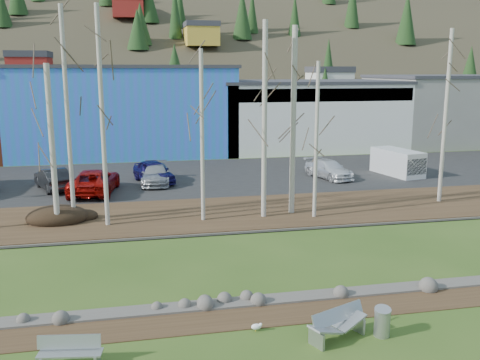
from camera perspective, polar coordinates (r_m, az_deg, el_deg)
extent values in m
plane|color=#2E4B16|center=(16.80, 9.72, -16.61)|extent=(200.00, 200.00, 0.00)
cube|color=#382616|center=(18.54, 7.30, -13.63)|extent=(80.00, 1.80, 0.03)
cube|color=#382616|center=(29.80, -0.45, -3.53)|extent=(80.00, 7.00, 0.15)
cube|color=black|center=(39.88, -3.41, 0.36)|extent=(80.00, 14.00, 0.14)
cube|color=blue|center=(52.84, -12.22, 7.22)|extent=(20.00, 12.00, 8.00)
cube|color=#333338|center=(52.70, -12.42, 11.72)|extent=(20.40, 12.24, 0.30)
cube|color=white|center=(55.76, 6.77, 6.85)|extent=(18.00, 12.00, 6.50)
cube|color=#333338|center=(55.58, 6.85, 10.35)|extent=(18.36, 12.24, 0.30)
cube|color=navy|center=(50.06, 8.99, 8.94)|extent=(17.64, 0.20, 1.20)
cube|color=slate|center=(62.67, 20.90, 6.93)|extent=(14.00, 12.00, 7.00)
cube|color=#333338|center=(62.51, 21.14, 10.26)|extent=(14.28, 12.24, 0.30)
cube|color=#A2A5A6|center=(15.75, -14.98, -18.05)|extent=(0.16, 0.53, 0.42)
cube|color=#A2A5A6|center=(15.87, -17.77, -16.10)|extent=(1.71, 0.37, 0.38)
cube|color=#A2A5A6|center=(15.80, -17.67, -17.20)|extent=(1.76, 0.73, 0.05)
cube|color=#A2A5A6|center=(16.33, 8.17, -16.46)|extent=(0.32, 0.60, 0.49)
cube|color=#A2A5A6|center=(17.40, 12.35, -14.76)|extent=(0.32, 0.60, 0.49)
cube|color=#A2A5A6|center=(16.88, 10.41, -13.93)|extent=(1.93, 0.99, 0.43)
cube|color=#96989B|center=(16.44, 9.08, -15.49)|extent=(1.11, 0.89, 0.36)
cube|color=#96989B|center=(17.09, 11.59, -14.49)|extent=(1.11, 0.89, 0.36)
cylinder|color=#A2A5A6|center=(17.23, 14.92, -14.54)|extent=(0.59, 0.59, 0.83)
cylinder|color=gold|center=(17.10, 1.67, -15.72)|extent=(0.01, 0.01, 0.09)
cylinder|color=gold|center=(17.15, 1.63, -15.64)|extent=(0.01, 0.01, 0.09)
ellipsoid|color=white|center=(17.08, 1.74, -15.37)|extent=(0.32, 0.18, 0.18)
cube|color=gray|center=(17.07, 1.74, -15.26)|extent=(0.22, 0.16, 0.02)
sphere|color=white|center=(17.03, 2.22, -15.15)|extent=(0.10, 0.10, 0.10)
cone|color=gold|center=(17.02, 2.44, -15.16)|extent=(0.06, 0.04, 0.03)
ellipsoid|color=black|center=(29.43, -18.90, -3.60)|extent=(3.17, 2.24, 0.62)
cylinder|color=beige|center=(28.43, -17.91, 6.47)|extent=(0.22, 0.22, 10.89)
cylinder|color=beige|center=(27.95, -19.40, 3.38)|extent=(0.28, 0.28, 8.07)
cylinder|color=beige|center=(27.18, -14.47, 6.39)|extent=(0.22, 0.22, 10.84)
cylinder|color=beige|center=(27.98, 2.62, 6.26)|extent=(0.27, 0.27, 10.22)
cylinder|color=beige|center=(27.44, -4.06, 4.63)|extent=(0.21, 0.21, 8.79)
cylinder|color=beige|center=(28.30, 8.14, 4.15)|extent=(0.20, 0.20, 8.19)
cylinder|color=beige|center=(28.88, 5.70, 6.18)|extent=(0.30, 0.30, 10.01)
cylinder|color=beige|center=(33.57, 21.06, 6.26)|extent=(0.23, 0.23, 10.05)
imported|color=black|center=(37.22, -19.32, 0.12)|extent=(3.00, 4.60, 1.43)
imported|color=#A00D09|center=(35.35, -15.27, -0.13)|extent=(3.33, 5.86, 1.54)
imported|color=#929498|center=(37.38, -9.00, 0.62)|extent=(2.20, 4.72, 1.33)
imported|color=#17124C|center=(37.77, -9.20, 0.88)|extent=(3.12, 4.84, 1.53)
imported|color=silver|center=(39.43, 9.45, 1.15)|extent=(2.91, 4.75, 1.29)
cube|color=white|center=(41.80, 16.43, 1.83)|extent=(2.58, 4.56, 1.88)
cube|color=black|center=(40.51, 17.94, 1.44)|extent=(1.84, 1.20, 1.17)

